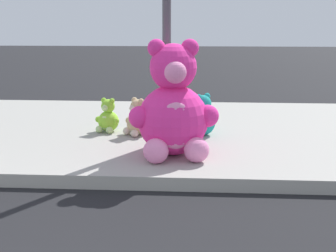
{
  "coord_description": "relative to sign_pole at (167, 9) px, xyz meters",
  "views": [
    {
      "loc": [
        1.38,
        -1.34,
        1.71
      ],
      "look_at": [
        1.07,
        3.6,
        0.55
      ],
      "focal_mm": 48.14,
      "sensor_mm": 36.0,
      "label": 1
    }
  ],
  "objects": [
    {
      "name": "plush_lime",
      "position": [
        -0.88,
        0.51,
        -1.5
      ],
      "size": [
        0.36,
        0.35,
        0.49
      ],
      "color": "#8CD133",
      "rests_on": "sidewalk"
    },
    {
      "name": "plush_teal",
      "position": [
        0.46,
        0.4,
        -1.46
      ],
      "size": [
        0.42,
        0.42,
        0.59
      ],
      "color": "teal",
      "rests_on": "sidewalk"
    },
    {
      "name": "plush_pink_large",
      "position": [
        0.12,
        -0.59,
        -1.15
      ],
      "size": [
        1.04,
        0.94,
        1.36
      ],
      "color": "#F22D93",
      "rests_on": "sidewalk"
    },
    {
      "name": "sidewalk",
      "position": [
        -1.0,
        0.8,
        -1.77
      ],
      "size": [
        28.0,
        4.4,
        0.15
      ],
      "primitive_type": "cube",
      "color": "#9E9B93",
      "rests_on": "ground_plane"
    },
    {
      "name": "plush_tan",
      "position": [
        -0.44,
        0.35,
        -1.49
      ],
      "size": [
        0.37,
        0.37,
        0.52
      ],
      "color": "tan",
      "rests_on": "sidewalk"
    },
    {
      "name": "sign_pole",
      "position": [
        0.0,
        0.0,
        0.0
      ],
      "size": [
        0.56,
        0.11,
        3.2
      ],
      "color": "#4C4C51",
      "rests_on": "sidewalk"
    }
  ]
}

